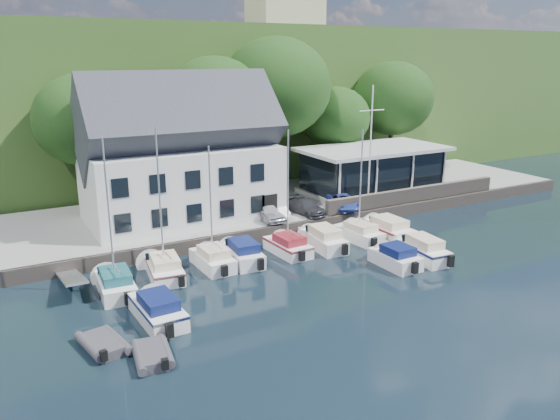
# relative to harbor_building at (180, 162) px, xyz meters

# --- Properties ---
(ground) EXTENTS (180.00, 180.00, 0.00)m
(ground) POSITION_rel_harbor_building_xyz_m (7.00, -16.50, -5.35)
(ground) COLOR black
(ground) RESTS_ON ground
(quay) EXTENTS (60.00, 13.00, 1.00)m
(quay) POSITION_rel_harbor_building_xyz_m (7.00, 1.00, -4.85)
(quay) COLOR gray
(quay) RESTS_ON ground
(quay_face) EXTENTS (60.00, 0.30, 1.00)m
(quay_face) POSITION_rel_harbor_building_xyz_m (7.00, -5.50, -4.85)
(quay_face) COLOR #60554D
(quay_face) RESTS_ON ground
(hillside) EXTENTS (160.00, 75.00, 16.00)m
(hillside) POSITION_rel_harbor_building_xyz_m (7.00, 45.50, 2.65)
(hillside) COLOR #35541F
(hillside) RESTS_ON ground
(field_patch) EXTENTS (50.00, 30.00, 0.30)m
(field_patch) POSITION_rel_harbor_building_xyz_m (15.00, 53.50, 10.80)
(field_patch) COLOR #525D2E
(field_patch) RESTS_ON hillside
(farmhouse) EXTENTS (10.40, 7.00, 8.20)m
(farmhouse) POSITION_rel_harbor_building_xyz_m (29.00, 35.50, 14.75)
(farmhouse) COLOR #C3B694
(farmhouse) RESTS_ON hillside
(harbor_building) EXTENTS (14.40, 8.20, 8.70)m
(harbor_building) POSITION_rel_harbor_building_xyz_m (0.00, 0.00, 0.00)
(harbor_building) COLOR silver
(harbor_building) RESTS_ON quay
(club_pavilion) EXTENTS (13.20, 7.20, 4.10)m
(club_pavilion) POSITION_rel_harbor_building_xyz_m (18.00, -0.50, -2.30)
(club_pavilion) COLOR black
(club_pavilion) RESTS_ON quay
(seawall) EXTENTS (18.00, 0.50, 1.20)m
(seawall) POSITION_rel_harbor_building_xyz_m (19.00, -5.10, -3.75)
(seawall) COLOR #60554D
(seawall) RESTS_ON quay
(gangway) EXTENTS (1.20, 6.00, 1.40)m
(gangway) POSITION_rel_harbor_building_xyz_m (-9.50, -7.50, -5.35)
(gangway) COLOR silver
(gangway) RESTS_ON ground
(car_silver) EXTENTS (1.56, 3.81, 1.30)m
(car_silver) POSITION_rel_harbor_building_xyz_m (5.36, -3.84, -3.70)
(car_silver) COLOR silver
(car_silver) RESTS_ON quay
(car_white) EXTENTS (1.98, 3.74, 1.17)m
(car_white) POSITION_rel_harbor_building_xyz_m (6.49, -3.32, -3.76)
(car_white) COLOR white
(car_white) RESTS_ON quay
(car_dgrey) EXTENTS (1.95, 4.07, 1.14)m
(car_dgrey) POSITION_rel_harbor_building_xyz_m (8.83, -3.80, -3.78)
(car_dgrey) COLOR #2F2F35
(car_dgrey) RESTS_ON quay
(car_blue) EXTENTS (2.52, 3.95, 1.26)m
(car_blue) POSITION_rel_harbor_building_xyz_m (12.29, -4.04, -3.72)
(car_blue) COLOR #314596
(car_blue) RESTS_ON quay
(flagpole) EXTENTS (2.37, 0.20, 9.89)m
(flagpole) POSITION_rel_harbor_building_xyz_m (14.41, -4.57, 0.60)
(flagpole) COLOR silver
(flagpole) RESTS_ON quay
(tree_1) EXTENTS (7.93, 7.93, 10.84)m
(tree_1) POSITION_rel_harbor_building_xyz_m (-5.74, 5.35, 1.07)
(tree_1) COLOR black
(tree_1) RESTS_ON quay
(tree_2) EXTENTS (8.87, 8.87, 12.13)m
(tree_2) POSITION_rel_harbor_building_xyz_m (5.00, 5.00, 1.71)
(tree_2) COLOR black
(tree_2) RESTS_ON quay
(tree_3) EXTENTS (10.12, 10.12, 13.83)m
(tree_3) POSITION_rel_harbor_building_xyz_m (11.29, 5.60, 2.56)
(tree_3) COLOR black
(tree_3) RESTS_ON quay
(tree_4) EXTENTS (6.75, 6.75, 9.23)m
(tree_4) POSITION_rel_harbor_building_xyz_m (17.73, 5.23, 0.26)
(tree_4) COLOR black
(tree_4) RESTS_ON quay
(tree_5) EXTENTS (8.45, 8.45, 11.55)m
(tree_5) POSITION_rel_harbor_building_xyz_m (25.27, 5.77, 1.43)
(tree_5) COLOR black
(tree_5) RESTS_ON quay
(boat_r1_0) EXTENTS (2.37, 6.21, 8.76)m
(boat_r1_0) POSITION_rel_harbor_building_xyz_m (-7.38, -9.48, -0.97)
(boat_r1_0) COLOR white
(boat_r1_0) RESTS_ON ground
(boat_r1_1) EXTENTS (2.80, 6.36, 8.48)m
(boat_r1_1) POSITION_rel_harbor_building_xyz_m (-4.21, -8.53, -1.11)
(boat_r1_1) COLOR white
(boat_r1_1) RESTS_ON ground
(boat_r1_2) EXTENTS (2.12, 5.48, 8.85)m
(boat_r1_2) POSITION_rel_harbor_building_xyz_m (-1.05, -8.62, -0.92)
(boat_r1_2) COLOR white
(boat_r1_2) RESTS_ON ground
(boat_r1_3) EXTENTS (2.45, 6.12, 1.53)m
(boat_r1_3) POSITION_rel_harbor_building_xyz_m (1.05, -8.60, -4.59)
(boat_r1_3) COLOR white
(boat_r1_3) RESTS_ON ground
(boat_r1_4) EXTENTS (2.29, 5.56, 8.48)m
(boat_r1_4) POSITION_rel_harbor_building_xyz_m (4.44, -8.69, -1.11)
(boat_r1_4) COLOR white
(boat_r1_4) RESTS_ON ground
(boat_r1_5) EXTENTS (2.39, 6.51, 1.56)m
(boat_r1_5) POSITION_rel_harbor_building_xyz_m (7.23, -8.79, -4.57)
(boat_r1_5) COLOR white
(boat_r1_5) RESTS_ON ground
(boat_r1_6) EXTENTS (2.62, 5.82, 8.64)m
(boat_r1_6) POSITION_rel_harbor_building_xyz_m (10.35, -8.80, -1.03)
(boat_r1_6) COLOR white
(boat_r1_6) RESTS_ON ground
(boat_r1_7) EXTENTS (2.22, 6.75, 1.56)m
(boat_r1_7) POSITION_rel_harbor_building_xyz_m (12.64, -9.20, -4.57)
(boat_r1_7) COLOR white
(boat_r1_7) RESTS_ON ground
(boat_r2_0) EXTENTS (2.32, 6.23, 1.47)m
(boat_r2_0) POSITION_rel_harbor_building_xyz_m (-6.24, -13.97, -4.61)
(boat_r2_0) COLOR white
(boat_r2_0) RESTS_ON ground
(boat_r2_3) EXTENTS (2.10, 4.96, 1.45)m
(boat_r2_3) POSITION_rel_harbor_building_xyz_m (9.36, -14.04, -4.63)
(boat_r2_3) COLOR white
(boat_r2_3) RESTS_ON ground
(boat_r2_4) EXTENTS (2.40, 6.52, 1.58)m
(boat_r2_4) POSITION_rel_harbor_building_xyz_m (11.80, -13.81, -4.56)
(boat_r2_4) COLOR white
(boat_r2_4) RESTS_ON ground
(dinghy_0) EXTENTS (2.31, 3.24, 0.69)m
(dinghy_0) POSITION_rel_harbor_building_xyz_m (-9.29, -15.57, -5.00)
(dinghy_0) COLOR #39393E
(dinghy_0) RESTS_ON ground
(dinghy_1) EXTENTS (2.07, 3.04, 0.66)m
(dinghy_1) POSITION_rel_harbor_building_xyz_m (-7.56, -17.55, -5.02)
(dinghy_1) COLOR #39393E
(dinghy_1) RESTS_ON ground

